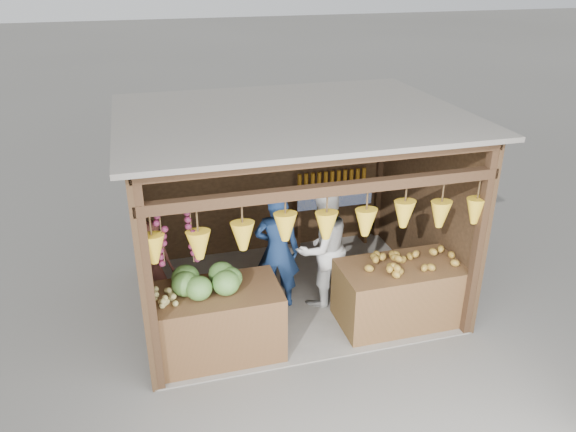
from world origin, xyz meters
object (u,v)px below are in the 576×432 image
(counter_left, at_px, (220,322))
(vendor_seated, at_px, (153,259))
(counter_right, at_px, (400,293))
(woman_standing, at_px, (322,248))
(man_standing, at_px, (277,251))

(counter_left, relative_size, vendor_seated, 1.37)
(counter_right, distance_m, woman_standing, 1.19)
(counter_right, bearing_deg, vendor_seated, 160.87)
(counter_left, bearing_deg, vendor_seated, 122.25)
(counter_left, xyz_separation_m, counter_right, (2.38, 0.03, -0.03))
(counter_right, distance_m, vendor_seated, 3.27)
(woman_standing, bearing_deg, counter_left, 5.84)
(counter_left, relative_size, man_standing, 0.87)
(counter_right, xyz_separation_m, woman_standing, (-0.84, 0.71, 0.43))
(counter_left, bearing_deg, counter_right, 0.74)
(counter_right, distance_m, man_standing, 1.71)
(counter_right, height_order, vendor_seated, vendor_seated)
(man_standing, bearing_deg, vendor_seated, 8.76)
(man_standing, distance_m, vendor_seated, 1.64)
(vendor_seated, bearing_deg, woman_standing, -161.15)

